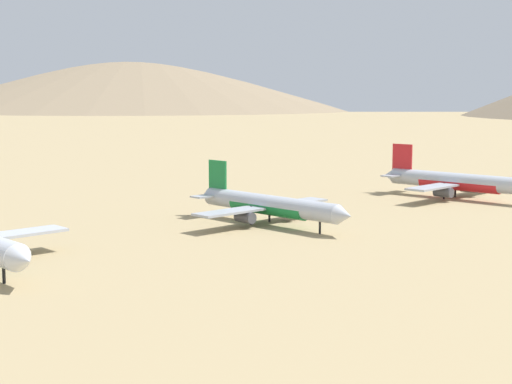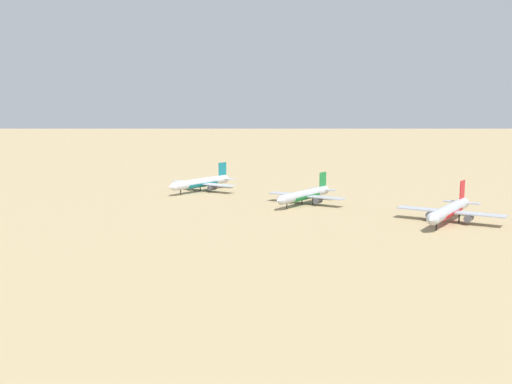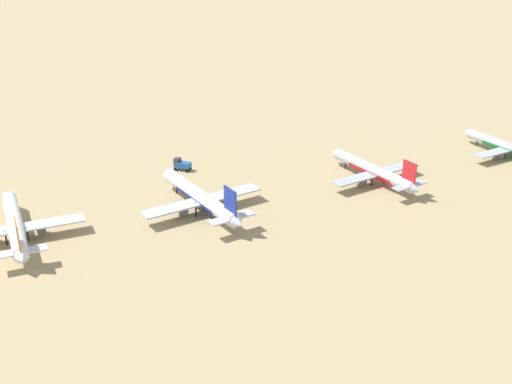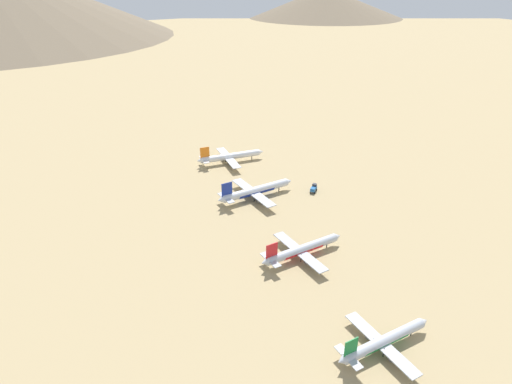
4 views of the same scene
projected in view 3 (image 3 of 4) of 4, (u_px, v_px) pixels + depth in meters
name	position (u px, v px, depth m)	size (l,w,h in m)	color
ground_plane	(376.00, 181.00, 197.64)	(1800.00, 1800.00, 0.00)	tan
parked_jet_1	(506.00, 147.00, 215.83)	(35.56, 28.81, 10.28)	#B2B7C1
parked_jet_2	(374.00, 171.00, 195.59)	(38.67, 31.39, 11.15)	#B2B7C1
parked_jet_3	(200.00, 197.00, 176.77)	(43.04, 34.96, 12.41)	silver
parked_jet_4	(15.00, 225.00, 161.62)	(41.22, 33.62, 11.89)	silver
service_truck	(182.00, 164.00, 204.95)	(5.56, 5.29, 3.90)	#1E5999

